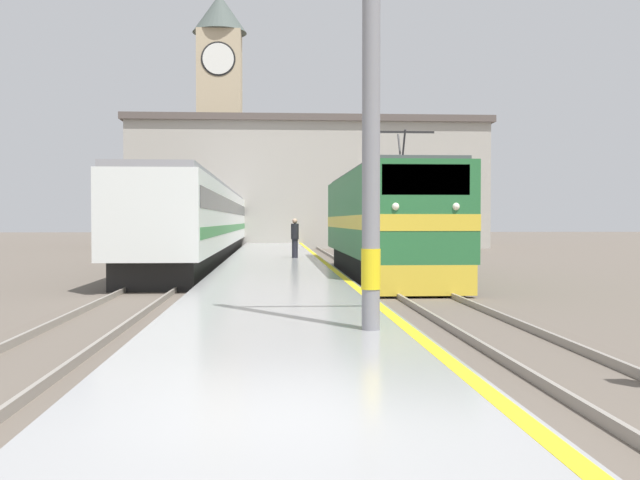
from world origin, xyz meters
TOP-DOWN VIEW (x-y plane):
  - ground_plane at (0.00, 30.00)m, footprint 200.00×200.00m
  - platform at (0.00, 25.00)m, footprint 4.09×140.00m
  - rail_track_near at (3.87, 25.00)m, footprint 2.84×140.00m
  - rail_track_far at (-3.60, 25.00)m, footprint 2.83×140.00m
  - locomotive_train at (3.87, 20.29)m, footprint 2.92×14.94m
  - passenger_train at (-3.60, 33.49)m, footprint 2.92×38.28m
  - catenary_mast at (1.42, 4.58)m, footprint 2.84×0.29m
  - person_on_platform at (0.85, 26.18)m, footprint 0.34×0.34m
  - clock_tower at (-4.98, 63.82)m, footprint 5.01×5.01m
  - station_building at (2.62, 52.91)m, footprint 27.46×9.99m

SIDE VIEW (x-z plane):
  - ground_plane at x=0.00m, z-range 0.00..0.00m
  - rail_track_near at x=3.87m, z-range -0.05..0.11m
  - rail_track_far at x=-3.60m, z-range -0.05..0.11m
  - platform at x=0.00m, z-range 0.00..0.45m
  - person_on_platform at x=0.85m, z-range 0.49..2.20m
  - locomotive_train at x=3.87m, z-range -0.44..4.39m
  - passenger_train at x=-3.60m, z-range 0.15..3.89m
  - catenary_mast at x=1.42m, z-range 0.44..8.38m
  - station_building at x=2.62m, z-range 0.02..9.88m
  - clock_tower at x=-4.98m, z-range 0.80..23.88m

